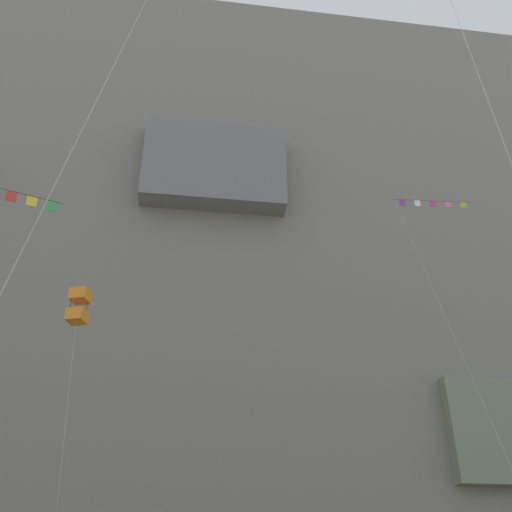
{
  "coord_description": "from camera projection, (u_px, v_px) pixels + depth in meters",
  "views": [
    {
      "loc": [
        -1.94,
        -0.75,
        3.25
      ],
      "look_at": [
        1.09,
        21.74,
        16.46
      ],
      "focal_mm": 40.51,
      "sensor_mm": 36.0,
      "label": 1
    }
  ],
  "objects": [
    {
      "name": "cliff_face",
      "position": [
        204.0,
        290.0,
        66.32
      ],
      "size": [
        180.0,
        29.39,
        66.59
      ],
      "color": "slate",
      "rests_on": "ground"
    },
    {
      "name": "kite_banner_upper_left",
      "position": [
        440.0,
        231.0,
        35.83
      ],
      "size": [
        5.06,
        3.62,
        25.16
      ],
      "color": "black",
      "rests_on": "ground"
    },
    {
      "name": "kite_box_high_left",
      "position": [
        79.0,
        306.0,
        34.7
      ],
      "size": [
        2.07,
        2.62,
        19.16
      ],
      "color": "orange",
      "rests_on": "ground"
    },
    {
      "name": "kite_banner_low_center",
      "position": [
        2.0,
        208.0,
        26.09
      ],
      "size": [
        4.76,
        5.55,
        19.4
      ],
      "color": "black",
      "rests_on": "ground"
    }
  ]
}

